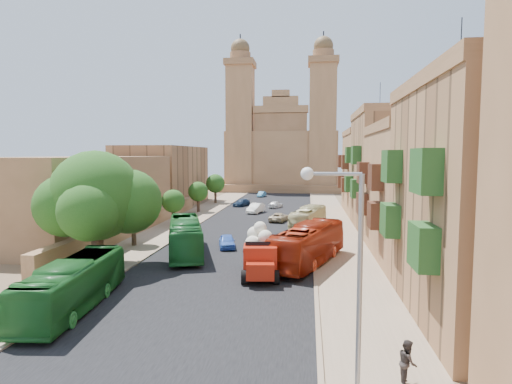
% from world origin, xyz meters
% --- Properties ---
extents(ground, '(260.00, 260.00, 0.00)m').
position_xyz_m(ground, '(0.00, 0.00, 0.00)').
color(ground, brown).
extents(road_surface, '(14.00, 140.00, 0.01)m').
position_xyz_m(road_surface, '(0.00, 30.00, 0.01)').
color(road_surface, black).
rests_on(road_surface, ground).
extents(sidewalk_east, '(5.00, 140.00, 0.01)m').
position_xyz_m(sidewalk_east, '(9.50, 30.00, 0.01)').
color(sidewalk_east, '#897159').
rests_on(sidewalk_east, ground).
extents(sidewalk_west, '(5.00, 140.00, 0.01)m').
position_xyz_m(sidewalk_west, '(-9.50, 30.00, 0.01)').
color(sidewalk_west, '#897159').
rests_on(sidewalk_west, ground).
extents(kerb_east, '(0.25, 140.00, 0.12)m').
position_xyz_m(kerb_east, '(7.00, 30.00, 0.06)').
color(kerb_east, '#897159').
rests_on(kerb_east, ground).
extents(kerb_west, '(0.25, 140.00, 0.12)m').
position_xyz_m(kerb_west, '(-7.00, 30.00, 0.06)').
color(kerb_west, '#897159').
rests_on(kerb_west, ground).
extents(townhouse_a, '(9.00, 14.00, 16.40)m').
position_xyz_m(townhouse_a, '(15.95, -3.00, 6.41)').
color(townhouse_a, '#9C6D47').
rests_on(townhouse_a, ground).
extents(townhouse_b, '(9.00, 14.00, 14.90)m').
position_xyz_m(townhouse_b, '(15.95, 11.00, 5.66)').
color(townhouse_b, '#926642').
rests_on(townhouse_b, ground).
extents(townhouse_c, '(9.00, 14.00, 17.40)m').
position_xyz_m(townhouse_c, '(15.95, 25.00, 6.91)').
color(townhouse_c, '#9C6D47').
rests_on(townhouse_c, ground).
extents(townhouse_d, '(9.00, 14.00, 15.90)m').
position_xyz_m(townhouse_d, '(15.95, 39.00, 6.16)').
color(townhouse_d, '#926642').
rests_on(townhouse_d, ground).
extents(west_wall, '(1.00, 40.00, 1.80)m').
position_xyz_m(west_wall, '(-12.50, 20.00, 0.90)').
color(west_wall, '#926642').
rests_on(west_wall, ground).
extents(west_building_low, '(10.00, 28.00, 8.40)m').
position_xyz_m(west_building_low, '(-18.00, 18.00, 4.20)').
color(west_building_low, brown).
rests_on(west_building_low, ground).
extents(west_building_mid, '(10.00, 22.00, 10.00)m').
position_xyz_m(west_building_mid, '(-18.00, 44.00, 5.00)').
color(west_building_mid, '#9C6D47').
rests_on(west_building_mid, ground).
extents(church, '(28.00, 22.50, 36.30)m').
position_xyz_m(church, '(-0.00, 78.61, 9.52)').
color(church, '#926642').
rests_on(church, ground).
extents(ficus_tree, '(8.96, 8.24, 8.96)m').
position_xyz_m(ficus_tree, '(-9.42, 4.01, 5.30)').
color(ficus_tree, '#3C2A1E').
rests_on(ficus_tree, ground).
extents(street_tree_a, '(2.87, 2.87, 4.41)m').
position_xyz_m(street_tree_a, '(-10.00, 12.00, 2.94)').
color(street_tree_a, '#3C2A1E').
rests_on(street_tree_a, ground).
extents(street_tree_b, '(2.84, 2.84, 4.37)m').
position_xyz_m(street_tree_b, '(-10.00, 24.00, 2.92)').
color(street_tree_b, '#3C2A1E').
rests_on(street_tree_b, ground).
extents(street_tree_c, '(2.98, 2.98, 4.58)m').
position_xyz_m(street_tree_c, '(-10.00, 36.00, 3.06)').
color(street_tree_c, '#3C2A1E').
rests_on(street_tree_c, ground).
extents(street_tree_d, '(3.37, 3.37, 5.18)m').
position_xyz_m(street_tree_d, '(-10.00, 48.00, 3.47)').
color(street_tree_d, '#3C2A1E').
rests_on(street_tree_d, ground).
extents(streetlamp, '(2.11, 0.44, 8.22)m').
position_xyz_m(streetlamp, '(7.72, -12.00, 5.20)').
color(streetlamp, gray).
rests_on(streetlamp, ground).
extents(red_truck, '(3.16, 6.58, 3.71)m').
position_xyz_m(red_truck, '(3.05, 3.62, 1.63)').
color(red_truck, '#A11D0C').
rests_on(red_truck, ground).
extents(olive_pickup, '(3.00, 4.34, 1.65)m').
position_xyz_m(olive_pickup, '(6.50, 24.32, 0.80)').
color(olive_pickup, '#4D5A22').
rests_on(olive_pickup, ground).
extents(bus_green_south, '(3.32, 10.27, 2.81)m').
position_xyz_m(bus_green_south, '(-6.50, -4.54, 1.41)').
color(bus_green_south, '#1D6524').
rests_on(bus_green_south, ground).
extents(bus_green_north, '(5.75, 11.33, 3.08)m').
position_xyz_m(bus_green_north, '(-4.11, 9.13, 1.54)').
color(bus_green_north, '#1B6628').
rests_on(bus_green_north, ground).
extents(bus_red_east, '(6.24, 11.46, 3.13)m').
position_xyz_m(bus_red_east, '(6.50, 7.10, 1.56)').
color(bus_red_east, maroon).
rests_on(bus_red_east, ground).
extents(bus_cream_east, '(4.37, 9.75, 2.64)m').
position_xyz_m(bus_cream_east, '(6.50, 22.24, 1.32)').
color(bus_cream_east, tan).
rests_on(bus_cream_east, ground).
extents(car_blue_a, '(2.23, 3.81, 1.22)m').
position_xyz_m(car_blue_a, '(-1.00, 12.04, 0.61)').
color(car_blue_a, '#3D6FD1').
rests_on(car_blue_a, ground).
extents(car_white_a, '(2.51, 4.55, 1.42)m').
position_xyz_m(car_white_a, '(-1.24, 35.90, 0.71)').
color(car_white_a, white).
rests_on(car_white_a, ground).
extents(car_cream, '(2.73, 4.35, 1.12)m').
position_xyz_m(car_cream, '(2.74, 28.29, 0.56)').
color(car_cream, tan).
rests_on(car_cream, ground).
extents(car_dkblue, '(2.86, 4.26, 1.15)m').
position_xyz_m(car_dkblue, '(-4.65, 43.88, 0.57)').
color(car_dkblue, '#132540').
rests_on(car_dkblue, ground).
extents(car_white_b, '(2.46, 3.58, 1.13)m').
position_xyz_m(car_white_b, '(1.19, 42.33, 0.57)').
color(car_white_b, white).
rests_on(car_white_b, ground).
extents(car_blue_b, '(1.65, 3.50, 1.11)m').
position_xyz_m(car_blue_b, '(-3.04, 60.08, 0.55)').
color(car_blue_b, teal).
rests_on(car_blue_b, ground).
extents(pedestrian_a, '(0.67, 0.52, 1.65)m').
position_xyz_m(pedestrian_a, '(7.82, 10.91, 0.82)').
color(pedestrian_a, '#27242B').
rests_on(pedestrian_a, ground).
extents(pedestrian_b, '(0.68, 0.85, 1.71)m').
position_xyz_m(pedestrian_b, '(10.22, -10.42, 0.86)').
color(pedestrian_b, '#322B28').
rests_on(pedestrian_b, ground).
extents(pedestrian_c, '(0.74, 1.10, 1.74)m').
position_xyz_m(pedestrian_c, '(7.50, 11.65, 0.87)').
color(pedestrian_c, '#2F3036').
rests_on(pedestrian_c, ground).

